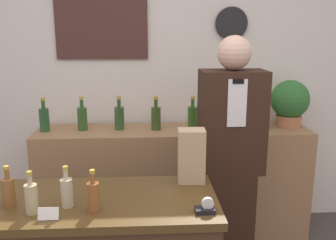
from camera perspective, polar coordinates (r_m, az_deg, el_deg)
The scene contains 18 objects.
back_wall at distance 3.26m, azimuth -2.72°, elevation 7.19°, with size 5.20×0.09×2.70m.
back_shelf at distance 3.21m, azimuth 0.80°, elevation -9.42°, with size 2.22×0.46×0.93m.
shopkeeper at distance 2.59m, azimuth 9.41°, elevation -6.35°, with size 0.43×0.27×1.69m.
potted_plant at distance 3.26m, azimuth 18.06°, elevation 2.66°, with size 0.32×0.32×0.39m.
paper_bag at distance 2.05m, azimuth 3.58°, elevation -5.46°, with size 0.15×0.12×0.29m.
tape_dispenser at distance 1.76m, azimuth 5.79°, elevation -13.17°, with size 0.09×0.06×0.07m.
price_card_right at distance 1.77m, azimuth -17.78°, elevation -13.45°, with size 0.09×0.02×0.06m.
counter_bottle_1 at distance 1.94m, azimuth -23.12°, elevation -9.96°, with size 0.06×0.06×0.20m.
counter_bottle_2 at distance 1.83m, azimuth -20.10°, elevation -11.04°, with size 0.06×0.06×0.20m.
counter_bottle_3 at distance 1.85m, azimuth -15.16°, elevation -10.49°, with size 0.06×0.06×0.20m.
counter_bottle_4 at distance 1.78m, azimuth -11.31°, elevation -11.25°, with size 0.06×0.06×0.20m.
shelf_bottle_0 at distance 3.13m, azimuth -18.34°, elevation 0.18°, with size 0.08×0.08×0.27m.
shelf_bottle_1 at distance 3.09m, azimuth -12.93°, elevation 0.34°, with size 0.08×0.08×0.27m.
shelf_bottle_2 at distance 3.05m, azimuth -7.43°, elevation 0.43°, with size 0.08×0.08×0.27m.
shelf_bottle_3 at distance 3.03m, azimuth -1.85°, elevation 0.41°, with size 0.08×0.08×0.27m.
shelf_bottle_4 at distance 3.05m, azimuth 3.74°, elevation 0.48°, with size 0.08×0.08×0.27m.
shelf_bottle_5 at distance 3.10m, azimuth 9.16°, elevation 0.58°, with size 0.08×0.08×0.27m.
shelf_bottle_6 at distance 3.17m, azimuth 14.48°, elevation 0.57°, with size 0.08×0.08×0.27m.
Camera 1 is at (-0.04, -1.24, 1.71)m, focal length 40.00 mm.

